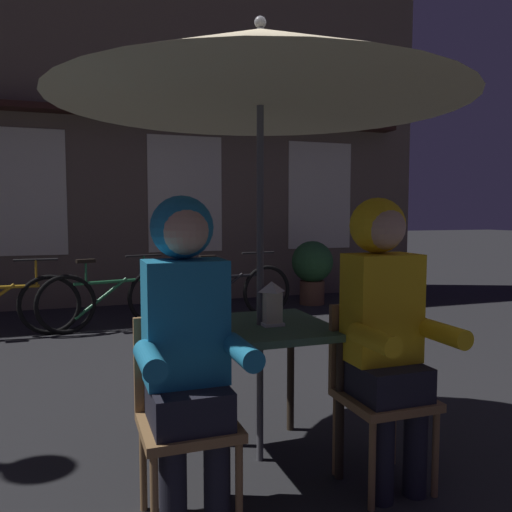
# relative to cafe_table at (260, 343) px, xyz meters

# --- Properties ---
(ground_plane) EXTENTS (60.00, 60.00, 0.00)m
(ground_plane) POSITION_rel_cafe_table_xyz_m (0.00, 0.00, -0.64)
(ground_plane) COLOR #232326
(cafe_table) EXTENTS (0.72, 0.72, 0.74)m
(cafe_table) POSITION_rel_cafe_table_xyz_m (0.00, 0.00, 0.00)
(cafe_table) COLOR #42664C
(cafe_table) RESTS_ON ground_plane
(patio_umbrella) EXTENTS (2.10, 2.10, 2.31)m
(patio_umbrella) POSITION_rel_cafe_table_xyz_m (0.00, 0.00, 1.42)
(patio_umbrella) COLOR #4C4C51
(patio_umbrella) RESTS_ON ground_plane
(lantern) EXTENTS (0.11, 0.11, 0.23)m
(lantern) POSITION_rel_cafe_table_xyz_m (0.05, -0.03, 0.22)
(lantern) COLOR white
(lantern) RESTS_ON cafe_table
(chair_left) EXTENTS (0.40, 0.40, 0.87)m
(chair_left) POSITION_rel_cafe_table_xyz_m (-0.48, -0.37, -0.15)
(chair_left) COLOR olive
(chair_left) RESTS_ON ground_plane
(chair_right) EXTENTS (0.40, 0.40, 0.87)m
(chair_right) POSITION_rel_cafe_table_xyz_m (0.48, -0.37, -0.15)
(chair_right) COLOR olive
(chair_right) RESTS_ON ground_plane
(person_left_hooded) EXTENTS (0.45, 0.56, 1.40)m
(person_left_hooded) POSITION_rel_cafe_table_xyz_m (-0.48, -0.43, 0.21)
(person_left_hooded) COLOR black
(person_left_hooded) RESTS_ON ground_plane
(person_right_hooded) EXTENTS (0.45, 0.56, 1.40)m
(person_right_hooded) POSITION_rel_cafe_table_xyz_m (0.48, -0.43, 0.21)
(person_right_hooded) COLOR black
(person_right_hooded) RESTS_ON ground_plane
(shopfront_building) EXTENTS (10.00, 0.93, 6.20)m
(shopfront_building) POSITION_rel_cafe_table_xyz_m (-0.43, 5.40, 2.45)
(shopfront_building) COLOR #6B5B4C
(shopfront_building) RESTS_ON ground_plane
(bicycle_third) EXTENTS (1.65, 0.43, 0.84)m
(bicycle_third) POSITION_rel_cafe_table_xyz_m (-0.52, 3.55, -0.29)
(bicycle_third) COLOR black
(bicycle_third) RESTS_ON ground_plane
(bicycle_fourth) EXTENTS (1.68, 0.22, 0.84)m
(bicycle_fourth) POSITION_rel_cafe_table_xyz_m (0.89, 3.57, -0.29)
(bicycle_fourth) COLOR black
(bicycle_fourth) RESTS_ON ground_plane
(potted_plant) EXTENTS (0.60, 0.60, 0.92)m
(potted_plant) POSITION_rel_cafe_table_xyz_m (2.34, 4.26, -0.09)
(potted_plant) COLOR brown
(potted_plant) RESTS_ON ground_plane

